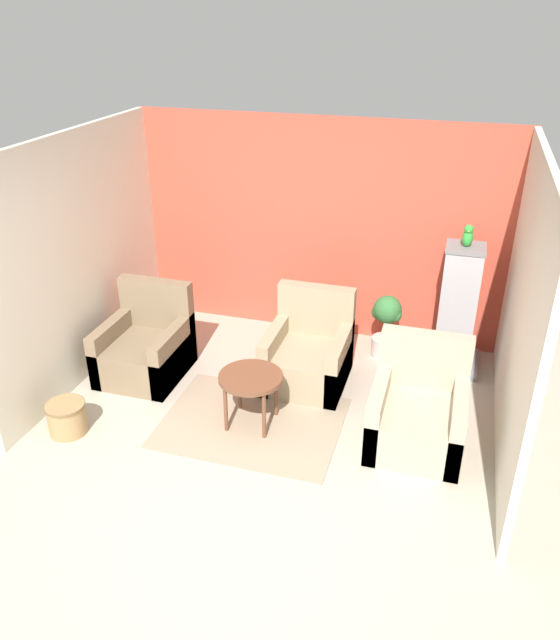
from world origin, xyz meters
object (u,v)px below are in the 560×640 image
at_px(wicker_basket, 67,417).
at_px(potted_plant, 386,322).
at_px(armchair_left, 146,348).
at_px(parrot, 468,236).
at_px(coffee_table, 251,381).
at_px(armchair_middle, 308,356).
at_px(birdcage, 457,313).
at_px(armchair_right, 417,414).

bearing_deg(wicker_basket, potted_plant, 40.82).
distance_m(armchair_left, parrot, 3.40).
distance_m(coffee_table, armchair_left, 1.44).
xyz_separation_m(armchair_middle, wicker_basket, (-1.85, -1.45, -0.12)).
height_order(coffee_table, wicker_basket, coffee_table).
bearing_deg(birdcage, armchair_middle, -152.19).
relative_size(parrot, wicker_basket, 0.64).
bearing_deg(armchair_right, potted_plant, 108.72).
relative_size(coffee_table, parrot, 2.54).
distance_m(armchair_left, armchair_middle, 1.67).
xyz_separation_m(coffee_table, armchair_right, (1.46, 0.17, -0.17)).
height_order(parrot, wicker_basket, parrot).
bearing_deg(parrot, armchair_left, -160.62).
bearing_deg(armchair_right, wicker_basket, -165.72).
distance_m(armchair_left, birdcage, 3.21).
height_order(armchair_right, wicker_basket, armchair_right).
xyz_separation_m(armchair_left, wicker_basket, (-0.21, -1.12, -0.12)).
distance_m(armchair_left, armchair_right, 2.81).
distance_m(parrot, potted_plant, 1.26).
height_order(coffee_table, armchair_left, armchair_left).
height_order(parrot, potted_plant, parrot).
height_order(coffee_table, birdcage, birdcage).
distance_m(coffee_table, armchair_right, 1.48).
bearing_deg(potted_plant, coffee_table, -121.76).
bearing_deg(parrot, armchair_right, -99.09).
bearing_deg(coffee_table, armchair_left, 158.17).
relative_size(armchair_right, armchair_middle, 1.00).
distance_m(armchair_middle, wicker_basket, 2.35).
distance_m(birdcage, wicker_basket, 3.92).
bearing_deg(armchair_left, birdcage, 19.35).
bearing_deg(armchair_left, coffee_table, -21.83).
height_order(coffee_table, potted_plant, potted_plant).
xyz_separation_m(coffee_table, wicker_basket, (-1.54, -0.59, -0.30)).
height_order(armchair_left, armchair_middle, same).
height_order(armchair_right, birdcage, birdcage).
bearing_deg(coffee_table, parrot, 43.29).
relative_size(birdcage, parrot, 5.91).
xyz_separation_m(potted_plant, wicker_basket, (-2.52, -2.18, -0.25)).
bearing_deg(coffee_table, wicker_basket, -158.99).
distance_m(coffee_table, armchair_middle, 0.93).
height_order(armchair_middle, parrot, parrot).
bearing_deg(potted_plant, armchair_middle, -132.86).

